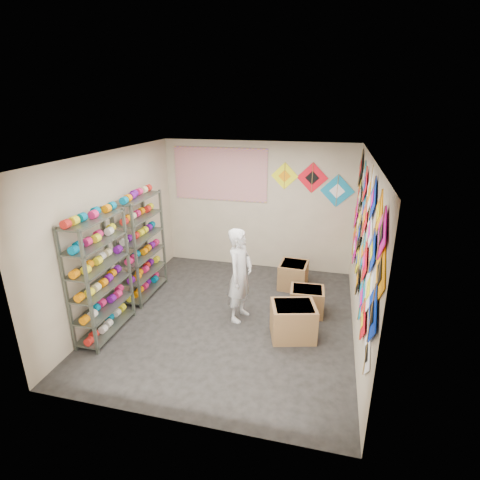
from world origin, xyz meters
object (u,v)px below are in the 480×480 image
(shopkeeper, at_px, (240,275))
(carton_b, at_px, (307,301))
(shelf_rack_front, at_px, (100,277))
(shelf_rack_back, at_px, (141,247))
(carton_a, at_px, (293,321))
(carton_c, at_px, (293,275))

(shopkeeper, relative_size, carton_b, 2.81)
(shelf_rack_front, distance_m, shelf_rack_back, 1.30)
(shelf_rack_back, bearing_deg, shelf_rack_front, -90.00)
(shelf_rack_front, height_order, carton_a, shelf_rack_front)
(shopkeeper, bearing_deg, carton_a, -96.63)
(shelf_rack_front, bearing_deg, carton_b, 23.66)
(shelf_rack_front, height_order, shelf_rack_back, same)
(shopkeeper, bearing_deg, shelf_rack_back, 91.81)
(shelf_rack_back, relative_size, carton_a, 2.90)
(shelf_rack_back, height_order, carton_b, shelf_rack_back)
(shopkeeper, height_order, carton_c, shopkeeper)
(carton_b, bearing_deg, shelf_rack_back, 176.69)
(shelf_rack_back, height_order, carton_c, shelf_rack_back)
(shelf_rack_back, distance_m, shopkeeper, 1.99)
(carton_b, bearing_deg, carton_c, 105.86)
(shelf_rack_back, relative_size, carton_b, 3.39)
(carton_a, xyz_separation_m, carton_c, (-0.18, 1.68, -0.02))
(shelf_rack_front, relative_size, carton_b, 3.39)
(shelf_rack_back, bearing_deg, carton_c, 19.48)
(shelf_rack_back, xyz_separation_m, carton_a, (2.86, -0.73, -0.68))
(shelf_rack_front, xyz_separation_m, shelf_rack_back, (0.00, 1.30, 0.00))
(shopkeeper, relative_size, carton_c, 2.77)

